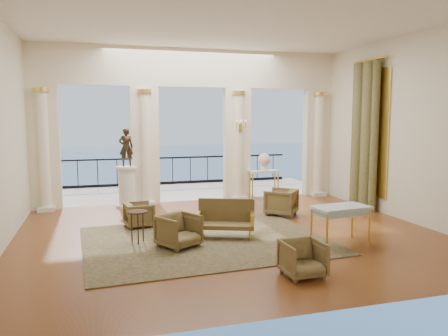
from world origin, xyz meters
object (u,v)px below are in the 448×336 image
object	(u,v)px
armchair_b	(303,257)
side_table	(137,216)
console_table	(264,175)
armchair_a	(179,229)
pedestal	(127,188)
armchair_d	(139,214)
statue	(126,147)
game_table	(341,210)
armchair_c	(281,201)
settee	(226,219)

from	to	relation	value
armchair_b	side_table	xyz separation A→B (m)	(-2.37, 2.59, 0.25)
armchair_b	console_table	distance (m)	6.57
armchair_a	console_table	xyz separation A→B (m)	(3.43, 4.18, 0.38)
pedestal	armchair_a	bearing A→B (deg)	-80.31
armchair_d	statue	bearing A→B (deg)	-5.21
game_table	statue	world-z (taller)	statue
armchair_d	armchair_b	bearing A→B (deg)	-158.64
armchair_b	armchair_c	distance (m)	4.38
pedestal	side_table	distance (m)	3.66
pedestal	armchair_b	bearing A→B (deg)	-69.63
armchair_b	armchair_d	distance (m)	4.51
game_table	statue	size ratio (longest dim) A/B	1.13
armchair_b	statue	distance (m)	6.81
armchair_b	pedestal	xyz separation A→B (m)	(-2.32, 6.25, 0.24)
armchair_c	console_table	distance (m)	2.22
pedestal	game_table	bearing A→B (deg)	-51.43
game_table	statue	xyz separation A→B (m)	(-3.85, 4.83, 1.01)
console_table	armchair_a	bearing A→B (deg)	-136.31
armchair_c	armchair_d	world-z (taller)	armchair_c
armchair_d	game_table	bearing A→B (deg)	-131.86
armchair_a	settee	bearing A→B (deg)	-7.75
statue	console_table	size ratio (longest dim) A/B	1.08
armchair_a	side_table	size ratio (longest dim) A/B	1.08
armchair_d	statue	world-z (taller)	statue
armchair_c	settee	bearing A→B (deg)	-10.28
game_table	pedestal	xyz separation A→B (m)	(-3.85, 4.83, -0.13)
game_table	armchair_d	bearing A→B (deg)	139.06
armchair_b	settee	world-z (taller)	settee
settee	console_table	world-z (taller)	console_table
pedestal	statue	world-z (taller)	statue
game_table	side_table	xyz separation A→B (m)	(-3.90, 1.17, -0.12)
armchair_a	armchair_b	world-z (taller)	armchair_a
armchair_a	armchair_d	xyz separation A→B (m)	(-0.59, 1.81, -0.04)
armchair_a	game_table	distance (m)	3.24
armchair_a	game_table	xyz separation A→B (m)	(3.15, -0.70, 0.33)
game_table	console_table	world-z (taller)	console_table
statue	console_table	world-z (taller)	statue
settee	game_table	size ratio (longest dim) A/B	1.10
armchair_a	console_table	size ratio (longest dim) A/B	0.73
game_table	pedestal	bearing A→B (deg)	121.50
armchair_a	armchair_b	distance (m)	2.66
statue	console_table	xyz separation A→B (m)	(4.13, 0.05, -0.96)
statue	pedestal	bearing A→B (deg)	3.08
armchair_b	armchair_c	xyz separation A→B (m)	(1.44, 4.14, 0.06)
armchair_b	settee	xyz separation A→B (m)	(-0.52, 2.57, 0.07)
pedestal	side_table	xyz separation A→B (m)	(-0.05, -3.66, 0.01)
armchair_b	side_table	size ratio (longest dim) A/B	0.96
armchair_b	statue	bearing A→B (deg)	108.65
pedestal	console_table	distance (m)	4.14
side_table	armchair_b	bearing A→B (deg)	-47.59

